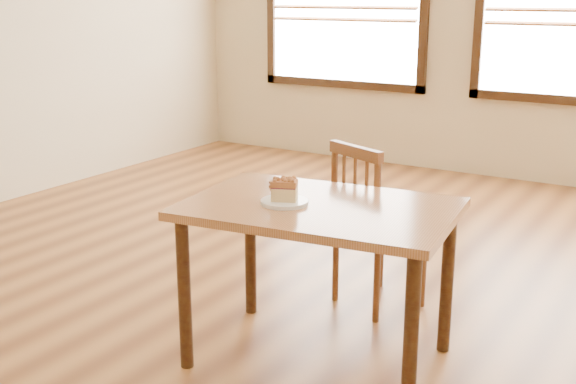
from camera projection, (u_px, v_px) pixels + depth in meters
The scene contains 5 objects.
ground at pixel (307, 371), 3.26m from camera, with size 8.00×8.00×0.00m, color brown.
cafe_table_main at pixel (320, 226), 3.21m from camera, with size 1.26×0.92×0.75m.
cafe_chair_main at pixel (375, 224), 3.83m from camera, with size 0.54×0.54×0.92m.
plate at pixel (284, 202), 3.19m from camera, with size 0.21×0.21×0.02m.
cake_slice at pixel (284, 188), 3.17m from camera, with size 0.14×0.12×0.11m.
Camera 1 is at (1.46, -2.54, 1.65)m, focal length 45.00 mm.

